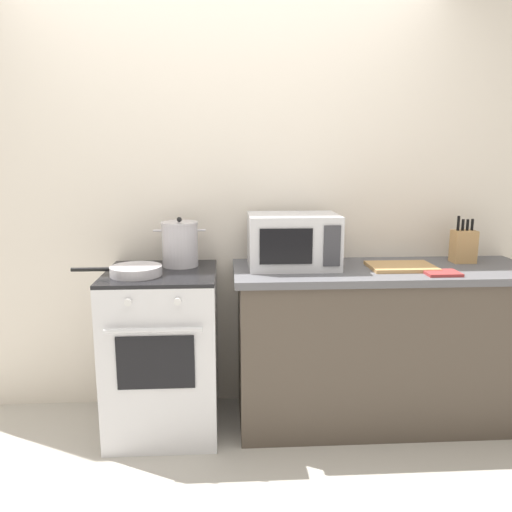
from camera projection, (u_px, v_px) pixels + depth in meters
The scene contains 11 objects.
ground_plane at pixel (227, 490), 2.37m from camera, with size 10.00×10.00×0.00m, color #B2ADA3.
back_wall at pixel (273, 204), 3.09m from camera, with size 4.40×0.10×2.50m, color silver.
lower_cabinet_right at pixel (380, 348), 2.94m from camera, with size 1.64×0.56×0.88m, color #4C4238.
countertop_right at pixel (384, 271), 2.85m from camera, with size 1.70×0.60×0.04m, color #59595E.
stove at pixel (163, 351), 2.85m from camera, with size 0.60×0.64×0.92m.
stock_pot at pixel (180, 244), 2.87m from camera, with size 0.29×0.21×0.28m.
frying_pan at pixel (135, 271), 2.66m from camera, with size 0.47×0.27×0.05m.
microwave at pixel (293, 241), 2.85m from camera, with size 0.50×0.37×0.30m.
cutting_board at pixel (401, 267), 2.83m from camera, with size 0.36×0.26×0.02m, color tan.
knife_block at pixel (464, 246), 2.98m from camera, with size 0.13×0.10×0.28m.
oven_mitt at pixel (442, 273), 2.69m from camera, with size 0.18×0.14×0.02m, color #993333.
Camera 1 is at (0.01, -2.11, 1.54)m, focal length 35.54 mm.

